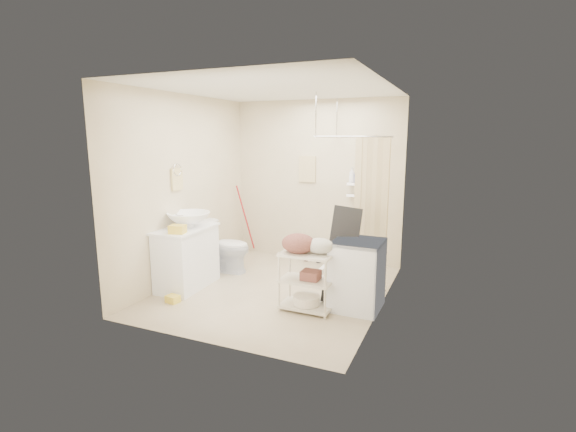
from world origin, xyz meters
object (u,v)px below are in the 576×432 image
object	(u,v)px
toilet	(225,246)
washing_machine	(357,275)
laundry_rack	(307,276)
vanity	(187,257)

from	to	relation	value
toilet	washing_machine	world-z (taller)	washing_machine
laundry_rack	washing_machine	bearing A→B (deg)	30.44
vanity	laundry_rack	world-z (taller)	laundry_rack
vanity	laundry_rack	distance (m)	1.78
toilet	washing_machine	bearing A→B (deg)	-109.35
vanity	toilet	size ratio (longest dim) A/B	1.21
toilet	laundry_rack	bearing A→B (deg)	-122.50
vanity	toilet	world-z (taller)	vanity
vanity	laundry_rack	xyz separation A→B (m)	(1.77, -0.10, 0.01)
vanity	washing_machine	size ratio (longest dim) A/B	1.13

